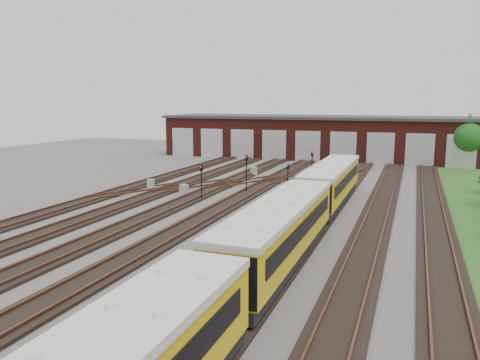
% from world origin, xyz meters
% --- Properties ---
extents(ground, '(120.00, 120.00, 0.00)m').
position_xyz_m(ground, '(0.00, 0.00, 0.00)').
color(ground, '#4A4745').
rests_on(ground, ground).
extents(track_network, '(30.40, 70.00, 0.33)m').
position_xyz_m(track_network, '(-0.17, 0.59, 0.11)').
color(track_network, black).
rests_on(track_network, ground).
extents(maintenance_shed, '(51.00, 12.50, 6.35)m').
position_xyz_m(maintenance_shed, '(-0.01, 39.97, 3.20)').
color(maintenance_shed, '#561C15').
rests_on(maintenance_shed, ground).
extents(metro_train, '(2.69, 46.96, 3.09)m').
position_xyz_m(metro_train, '(6.00, -9.14, 1.91)').
color(metro_train, black).
rests_on(metro_train, ground).
extents(signal_mast_0, '(0.28, 0.27, 3.60)m').
position_xyz_m(signal_mast_0, '(-2.49, 9.37, 2.28)').
color(signal_mast_0, black).
rests_on(signal_mast_0, ground).
extents(signal_mast_1, '(0.29, 0.27, 3.15)m').
position_xyz_m(signal_mast_1, '(-4.97, 4.65, 2.04)').
color(signal_mast_1, black).
rests_on(signal_mast_1, ground).
extents(signal_mast_2, '(0.30, 0.28, 3.22)m').
position_xyz_m(signal_mast_2, '(2.00, 17.97, 2.07)').
color(signal_mast_2, black).
rests_on(signal_mast_2, ground).
extents(signal_mast_3, '(0.25, 0.24, 2.78)m').
position_xyz_m(signal_mast_3, '(1.33, 10.26, 1.78)').
color(signal_mast_3, black).
rests_on(signal_mast_3, ground).
extents(relay_cabinet_0, '(0.75, 0.67, 1.06)m').
position_xyz_m(relay_cabinet_0, '(-11.63, 7.19, 0.53)').
color(relay_cabinet_0, '#A4A6A9').
rests_on(relay_cabinet_0, ground).
extents(relay_cabinet_1, '(0.73, 0.66, 1.03)m').
position_xyz_m(relay_cabinet_1, '(-5.08, 19.15, 0.52)').
color(relay_cabinet_1, '#A4A6A9').
rests_on(relay_cabinet_1, ground).
extents(relay_cabinet_2, '(0.81, 0.75, 1.11)m').
position_xyz_m(relay_cabinet_2, '(-7.15, 5.52, 0.56)').
color(relay_cabinet_2, '#A4A6A9').
rests_on(relay_cabinet_2, ground).
extents(relay_cabinet_3, '(0.60, 0.52, 0.89)m').
position_xyz_m(relay_cabinet_3, '(8.08, 28.73, 0.45)').
color(relay_cabinet_3, '#A4A6A9').
rests_on(relay_cabinet_3, ground).
extents(relay_cabinet_4, '(0.73, 0.63, 1.11)m').
position_xyz_m(relay_cabinet_4, '(3.97, 9.95, 0.56)').
color(relay_cabinet_4, '#A4A6A9').
rests_on(relay_cabinet_4, ground).
extents(tree_0, '(4.29, 4.29, 7.12)m').
position_xyz_m(tree_0, '(18.79, 35.00, 4.57)').
color(tree_0, '#372118').
rests_on(tree_0, ground).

